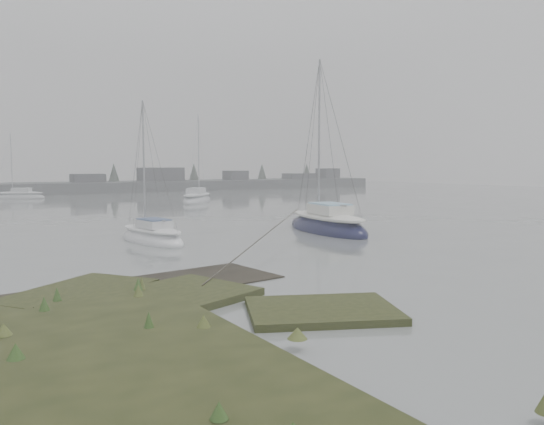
% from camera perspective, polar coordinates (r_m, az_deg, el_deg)
% --- Properties ---
extents(ground, '(160.00, 160.00, 0.00)m').
position_cam_1_polar(ground, '(41.11, -22.49, -0.29)').
color(ground, slate).
rests_on(ground, ground).
extents(far_shoreline, '(60.00, 8.00, 4.15)m').
position_cam_1_polar(far_shoreline, '(79.89, -7.50, 3.07)').
color(far_shoreline, '#4C4F51').
rests_on(far_shoreline, ground).
extents(sailboat_main, '(3.35, 7.38, 10.04)m').
position_cam_1_polar(sailboat_main, '(28.76, 5.93, -1.44)').
color(sailboat_main, black).
rests_on(sailboat_main, ground).
extents(sailboat_white, '(2.32, 5.21, 7.10)m').
position_cam_1_polar(sailboat_white, '(25.34, -12.78, -2.63)').
color(sailboat_white, white).
rests_on(sailboat_white, ground).
extents(sailboat_far_b, '(5.82, 6.34, 9.17)m').
position_cam_1_polar(sailboat_far_b, '(52.00, -8.09, 1.40)').
color(sailboat_far_b, silver).
rests_on(sailboat_far_b, ground).
extents(sailboat_far_c, '(5.53, 4.11, 7.55)m').
position_cam_1_polar(sailboat_far_c, '(63.58, -25.51, 1.57)').
color(sailboat_far_c, '#A8ACB1').
rests_on(sailboat_far_c, ground).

